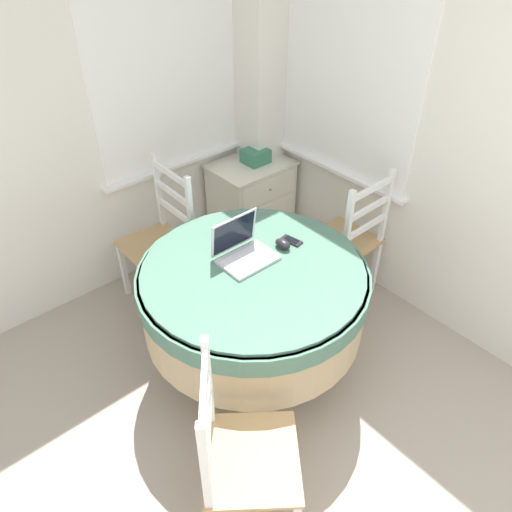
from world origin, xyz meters
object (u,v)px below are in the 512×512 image
(dining_chair_near_back_window, at_px, (161,241))
(round_dining_table, at_px, (253,293))
(dining_chair_camera_near, at_px, (241,456))
(dining_chair_near_right_window, at_px, (347,242))
(storage_box, at_px, (256,156))
(computer_mouse, at_px, (283,244))
(cell_phone, at_px, (292,241))
(corner_cabinet, at_px, (251,203))
(laptop, at_px, (243,250))

(dining_chair_near_back_window, bearing_deg, round_dining_table, -87.22)
(dining_chair_camera_near, bearing_deg, dining_chair_near_right_window, 25.69)
(dining_chair_near_back_window, relative_size, storage_box, 5.56)
(computer_mouse, height_order, cell_phone, computer_mouse)
(dining_chair_near_back_window, relative_size, dining_chair_near_right_window, 1.00)
(dining_chair_near_back_window, bearing_deg, corner_cabinet, 8.95)
(cell_phone, bearing_deg, round_dining_table, -172.23)
(dining_chair_near_back_window, relative_size, corner_cabinet, 1.45)
(round_dining_table, bearing_deg, dining_chair_camera_near, -133.87)
(laptop, height_order, cell_phone, laptop)
(dining_chair_near_back_window, bearing_deg, cell_phone, -66.50)
(dining_chair_camera_near, bearing_deg, cell_phone, 36.16)
(cell_phone, height_order, dining_chair_near_right_window, dining_chair_near_right_window)
(dining_chair_near_back_window, bearing_deg, laptop, -85.25)
(round_dining_table, distance_m, dining_chair_camera_near, 0.91)
(computer_mouse, relative_size, cell_phone, 0.76)
(computer_mouse, relative_size, dining_chair_near_right_window, 0.10)
(laptop, distance_m, cell_phone, 0.31)
(round_dining_table, distance_m, cell_phone, 0.38)
(laptop, xyz_separation_m, cell_phone, (0.30, -0.06, -0.04))
(round_dining_table, bearing_deg, laptop, 78.63)
(computer_mouse, height_order, corner_cabinet, computer_mouse)
(dining_chair_near_right_window, distance_m, corner_cabinet, 0.97)
(dining_chair_near_back_window, xyz_separation_m, dining_chair_camera_near, (-0.58, -1.55, 0.00))
(round_dining_table, height_order, dining_chair_camera_near, dining_chair_camera_near)
(laptop, xyz_separation_m, dining_chair_near_back_window, (-0.07, 0.79, -0.34))
(cell_phone, distance_m, storage_box, 1.15)
(laptop, distance_m, dining_chair_camera_near, 1.06)
(dining_chair_near_back_window, xyz_separation_m, corner_cabinet, (0.91, 0.14, -0.13))
(round_dining_table, distance_m, storage_box, 1.39)
(round_dining_table, relative_size, cell_phone, 9.55)
(dining_chair_camera_near, relative_size, corner_cabinet, 1.45)
(round_dining_table, xyz_separation_m, cell_phone, (0.33, 0.04, 0.18))
(computer_mouse, bearing_deg, laptop, 161.30)
(dining_chair_near_back_window, height_order, dining_chair_near_right_window, same)
(cell_phone, xyz_separation_m, corner_cabinet, (0.54, 0.99, -0.42))
(dining_chair_near_right_window, relative_size, corner_cabinet, 1.45)
(cell_phone, height_order, dining_chair_camera_near, dining_chair_camera_near)
(laptop, distance_m, dining_chair_near_right_window, 0.94)
(laptop, relative_size, corner_cabinet, 0.44)
(laptop, xyz_separation_m, corner_cabinet, (0.85, 0.93, -0.47))
(storage_box, bearing_deg, laptop, -133.81)
(computer_mouse, bearing_deg, round_dining_table, -172.39)
(round_dining_table, height_order, laptop, laptop)
(dining_chair_camera_near, bearing_deg, dining_chair_near_back_window, 69.35)
(round_dining_table, distance_m, dining_chair_near_back_window, 0.90)
(cell_phone, bearing_deg, computer_mouse, -171.72)
(dining_chair_camera_near, distance_m, corner_cabinet, 2.26)
(computer_mouse, distance_m, dining_chair_camera_near, 1.15)
(dining_chair_near_back_window, xyz_separation_m, storage_box, (0.96, 0.14, 0.26))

